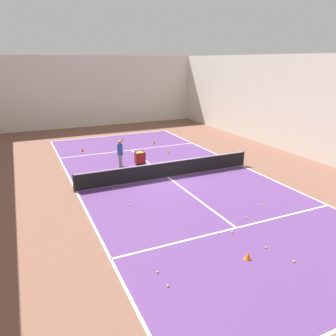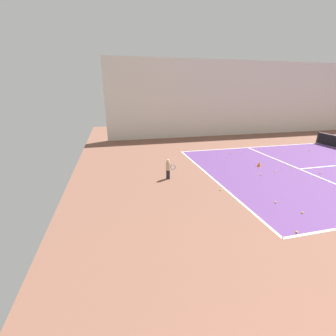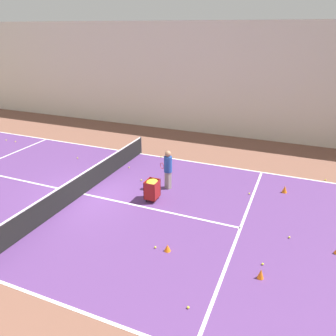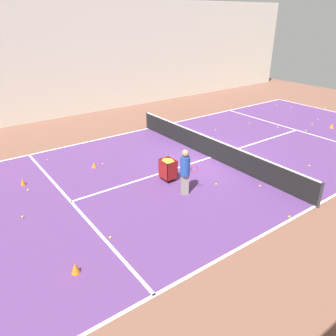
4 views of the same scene
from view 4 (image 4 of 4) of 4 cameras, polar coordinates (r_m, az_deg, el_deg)
The scene contains 37 objects.
ground_plane at distance 15.59m, azimuth 7.40°, elevation 1.83°, with size 39.41×39.41×0.00m, color brown.
court_playing_area at distance 15.58m, azimuth 7.40°, elevation 1.83°, with size 10.76×24.85×0.00m.
line_sideline_left at distance 12.70m, azimuth 24.24°, elevation -6.07°, with size 0.10×24.85×0.00m, color white.
line_sideline_right at distance 19.55m, azimuth -3.47°, elevation 6.89°, with size 0.10×24.85×0.00m, color white.
line_service_near at distance 20.65m, azimuth 21.48°, elevation 6.17°, with size 10.76×0.10×0.00m, color white.
line_service_far at distance 12.36m, azimuth -16.56°, elevation -5.65°, with size 10.76×0.10×0.00m, color white.
line_centre_service at distance 15.58m, azimuth 7.40°, elevation 1.84°, with size 0.10×13.67×0.00m, color white.
hall_enclosure_right at distance 23.40m, azimuth -11.28°, elevation 18.40°, with size 0.15×35.71×7.09m.
tennis_net at distance 15.39m, azimuth 7.50°, elevation 3.56°, with size 11.06×0.10×0.98m.
coach_at_net at distance 11.90m, azimuth 3.00°, elevation -0.21°, with size 0.48×0.71×1.79m.
ball_cart at distance 13.08m, azimuth 0.00°, elevation 0.42°, with size 0.62×0.50×0.92m.
training_cone_1 at distance 21.85m, azimuth 26.63°, elevation 6.59°, with size 0.26×0.26×0.27m, color orange.
training_cone_2 at distance 14.11m, azimuth -23.97°, elevation -2.15°, with size 0.19×0.19×0.31m, color orange.
training_cone_3 at distance 9.19m, azimuth -15.82°, elevation -16.39°, with size 0.23×0.23×0.32m, color orange.
training_cone_4 at distance 14.77m, azimuth -12.75°, elevation 0.54°, with size 0.22×0.22×0.23m, color orange.
tennis_ball_0 at distance 25.78m, azimuth 20.67°, elevation 9.92°, with size 0.07×0.07×0.07m, color yellow.
tennis_ball_2 at distance 21.00m, azimuth 13.98°, elevation 7.58°, with size 0.07×0.07×0.07m, color yellow.
tennis_ball_3 at distance 18.68m, azimuth 1.10°, elevation 6.16°, with size 0.07×0.07×0.07m, color yellow.
tennis_ball_4 at distance 25.97m, azimuth 18.41°, elevation 10.35°, with size 0.07×0.07×0.07m, color yellow.
tennis_ball_5 at distance 27.42m, azimuth 18.21°, elevation 11.12°, with size 0.07×0.07×0.07m, color yellow.
tennis_ball_6 at distance 10.21m, azimuth -10.00°, elevation -11.83°, with size 0.07×0.07×0.07m, color yellow.
tennis_ball_7 at distance 13.10m, azimuth 8.39°, elevation -2.80°, with size 0.07×0.07×0.07m, color yellow.
tennis_ball_11 at distance 11.99m, azimuth -24.00°, elevation -7.76°, with size 0.07×0.07×0.07m, color yellow.
tennis_ball_12 at distance 25.02m, azimuth 14.07°, elevation 10.35°, with size 0.07×0.07×0.07m, color yellow.
tennis_ball_13 at distance 11.70m, azimuth 20.38°, elevation -7.94°, with size 0.07×0.07×0.07m, color yellow.
tennis_ball_15 at distance 20.67m, azimuth 22.89°, elevation 6.04°, with size 0.07×0.07×0.07m, color yellow.
tennis_ball_16 at distance 26.36m, azimuth 25.71°, elevation 9.36°, with size 0.07×0.07×0.07m, color yellow.
tennis_ball_17 at distance 15.82m, azimuth 23.39°, elevation 0.36°, with size 0.07×0.07×0.07m, color yellow.
tennis_ball_18 at distance 23.19m, azimuth 24.69°, elevation 7.66°, with size 0.07×0.07×0.07m, color yellow.
tennis_ball_19 at distance 19.37m, azimuth 8.30°, elevation 6.60°, with size 0.07×0.07×0.07m, color yellow.
tennis_ball_20 at distance 16.13m, azimuth -20.22°, elevation 1.38°, with size 0.07×0.07×0.07m, color yellow.
tennis_ball_21 at distance 13.63m, azimuth -23.19°, elevation -3.56°, with size 0.07×0.07×0.07m, color yellow.
tennis_ball_22 at distance 14.98m, azimuth -11.31°, elevation 0.68°, with size 0.07×0.07×0.07m, color yellow.
tennis_ball_24 at distance 20.70m, azimuth 18.59°, elevation 6.75°, with size 0.07×0.07×0.07m, color yellow.
tennis_ball_25 at distance 22.11m, azimuth 23.82°, elevation 7.04°, with size 0.07×0.07×0.07m, color yellow.
tennis_ball_27 at distance 13.90m, azimuth 18.85°, elevation -2.25°, with size 0.07×0.07×0.07m, color yellow.
tennis_ball_28 at distance 13.33m, azimuth 15.74°, elevation -3.02°, with size 0.07×0.07×0.07m, color yellow.
Camera 4 is at (-10.26, 10.01, 6.12)m, focal length 35.00 mm.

